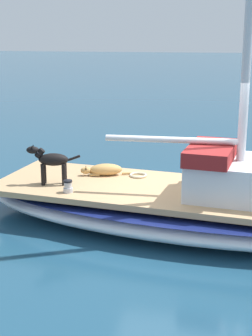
{
  "coord_description": "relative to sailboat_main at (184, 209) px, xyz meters",
  "views": [
    {
      "loc": [
        8.37,
        0.35,
        3.35
      ],
      "look_at": [
        0.0,
        -1.0,
        1.01
      ],
      "focal_mm": 55.32,
      "sensor_mm": 36.0,
      "label": 1
    }
  ],
  "objects": [
    {
      "name": "sailboat_main",
      "position": [
        0.0,
        0.0,
        0.0
      ],
      "size": [
        3.66,
        7.55,
        0.66
      ],
      "color": "white",
      "rests_on": "ground"
    },
    {
      "name": "dog_black",
      "position": [
        0.01,
        -2.32,
        0.75
      ],
      "size": [
        0.28,
        0.94,
        0.7
      ],
      "color": "black",
      "rests_on": "sailboat_main"
    },
    {
      "name": "deck_winch",
      "position": [
        0.41,
        -1.91,
        0.42
      ],
      "size": [
        0.16,
        0.16,
        0.21
      ],
      "color": "#B7B7BC",
      "rests_on": "sailboat_main"
    },
    {
      "name": "coiled_rope",
      "position": [
        -0.72,
        -0.89,
        0.35
      ],
      "size": [
        0.32,
        0.32,
        0.04
      ],
      "primitive_type": "torus",
      "color": "beige",
      "rests_on": "sailboat_main"
    },
    {
      "name": "dog_tan",
      "position": [
        -0.68,
        -1.53,
        0.43
      ],
      "size": [
        0.39,
        0.94,
        0.22
      ],
      "color": "tan",
      "rests_on": "sailboat_main"
    },
    {
      "name": "ground_plane",
      "position": [
        0.0,
        0.0,
        -0.34
      ],
      "size": [
        120.0,
        120.0,
        0.0
      ],
      "primitive_type": "plane",
      "color": "navy"
    }
  ]
}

